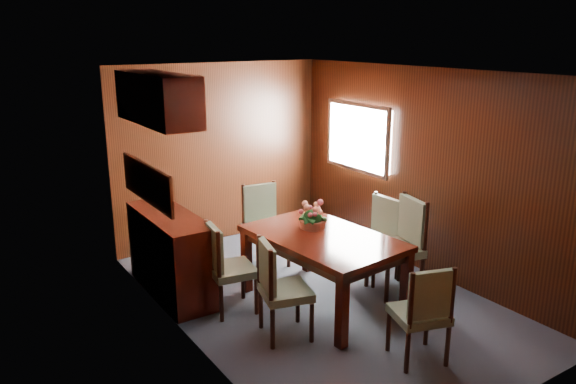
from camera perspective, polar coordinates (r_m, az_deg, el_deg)
ground at (r=6.18m, az=3.10°, el=-10.69°), size 4.50×4.50×0.00m
room_shell at (r=5.85m, az=0.57°, el=4.74°), size 3.06×4.52×2.41m
sideboard at (r=6.25m, az=-11.76°, el=-6.18°), size 0.48×1.40×0.90m
dining_table at (r=5.81m, az=3.56°, el=-5.41°), size 1.17×1.72×0.76m
chair_left_near at (r=5.23m, az=-1.01°, el=-9.34°), size 0.54×0.55×0.96m
chair_left_far at (r=5.72m, az=-6.42°, el=-7.21°), size 0.49×0.51×0.95m
chair_right_near at (r=6.23m, az=11.49°, el=-4.80°), size 0.59×0.60×1.07m
chair_right_far at (r=6.58m, az=9.23°, el=-4.12°), size 0.46×0.48×0.96m
chair_head at (r=4.98m, az=13.62°, el=-11.49°), size 0.54×0.53×0.92m
chair_foot at (r=6.88m, az=-2.50°, el=-2.85°), size 0.52×0.50×1.00m
flower_centerpiece at (r=5.94m, az=2.52°, el=-2.37°), size 0.29×0.29×0.29m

